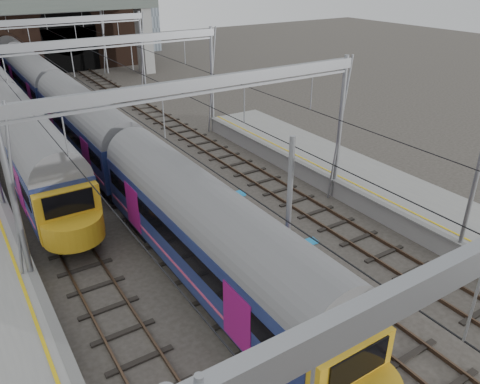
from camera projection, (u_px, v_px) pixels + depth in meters
ground at (317, 333)px, 17.12m from camera, size 160.00×160.00×0.00m
tracks at (154, 185)px, 28.44m from camera, size 14.40×80.00×0.22m
overhead_line at (105, 59)px, 30.45m from camera, size 16.80×80.00×8.00m
retaining_wall at (36, 37)px, 55.10m from camera, size 28.00×2.75×9.00m
overbridge at (29, 15)px, 48.65m from camera, size 28.00×3.00×9.25m
train_main at (57, 100)px, 36.81m from camera, size 2.80×64.84×4.82m
equip_cover_b at (236, 195)px, 27.18m from camera, size 0.94×0.67×0.11m
equip_cover_c at (310, 242)px, 22.62m from camera, size 0.78×0.59×0.09m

